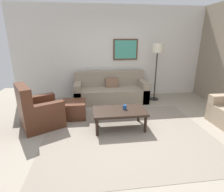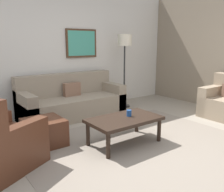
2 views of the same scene
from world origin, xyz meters
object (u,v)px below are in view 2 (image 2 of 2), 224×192
Objects in this scene: coffee_table at (124,121)px; lamp_standing at (125,48)px; couch_main at (71,102)px; cup at (129,113)px; framed_artwork at (82,43)px; ottoman at (44,132)px.

lamp_standing is at bearing 50.71° from coffee_table.
couch_main is at bearing 89.07° from coffee_table.
coffee_table is 0.15m from cup.
lamp_standing is 1.00m from framed_artwork.
ottoman is at bearing -156.83° from lamp_standing.
coffee_table is (1.00, -0.68, 0.16)m from ottoman.
couch_main is at bearing -142.17° from framed_artwork.
framed_artwork is at bearing 44.72° from ottoman.
lamp_standing is (1.29, 1.68, 0.95)m from cup.
cup is 2.32m from lamp_standing.
cup is (1.12, -0.65, 0.26)m from ottoman.
framed_artwork is (-0.85, 0.52, 0.10)m from lamp_standing.
coffee_table is 0.64× the size of lamp_standing.
couch_main reaches higher than ottoman.
lamp_standing reaches higher than coffee_table.
framed_artwork is at bearing 37.83° from couch_main.
coffee_table is at bearing -90.93° from couch_main.
couch_main is at bearing 47.69° from ottoman.
ottoman is 0.51× the size of coffee_table.
couch_main is at bearing 175.54° from lamp_standing.
couch_main is 3.85× the size of ottoman.
framed_artwork reaches higher than couch_main.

